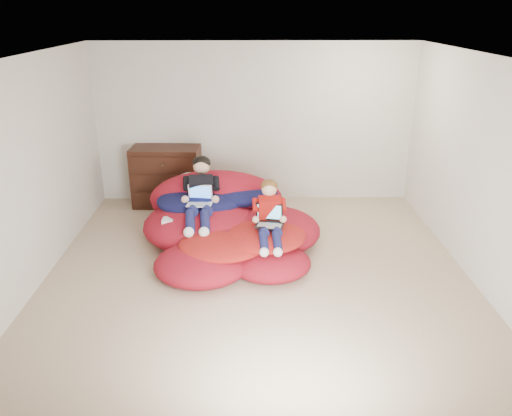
{
  "coord_description": "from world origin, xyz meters",
  "views": [
    {
      "loc": [
        -0.09,
        -5.28,
        2.97
      ],
      "look_at": [
        -0.01,
        0.32,
        0.7
      ],
      "focal_mm": 35.0,
      "sensor_mm": 36.0,
      "label": 1
    }
  ],
  "objects": [
    {
      "name": "laptop_white",
      "position": [
        -0.74,
        0.82,
        0.63
      ],
      "size": [
        0.34,
        0.3,
        0.23
      ],
      "color": "silver",
      "rests_on": "older_boy"
    },
    {
      "name": "laptop_black",
      "position": [
        0.15,
        0.3,
        0.56
      ],
      "size": [
        0.38,
        0.34,
        0.25
      ],
      "color": "black",
      "rests_on": "younger_boy"
    },
    {
      "name": "younger_boy",
      "position": [
        0.15,
        0.32,
        0.63
      ],
      "size": [
        0.3,
        0.88,
        0.68
      ],
      "color": "#A9140E",
      "rests_on": "beanbag_pile"
    },
    {
      "name": "cream_pillow",
      "position": [
        -0.95,
        1.57,
        0.62
      ],
      "size": [
        0.4,
        0.25,
        0.25
      ],
      "primitive_type": "ellipsoid",
      "color": "white",
      "rests_on": "beanbag_pile"
    },
    {
      "name": "power_adapter",
      "position": [
        -1.14,
        0.6,
        0.42
      ],
      "size": [
        0.15,
        0.15,
        0.05
      ],
      "primitive_type": "cube",
      "rotation": [
        0.0,
        0.0,
        -0.04
      ],
      "color": "silver",
      "rests_on": "beanbag_pile"
    },
    {
      "name": "beanbag_pile",
      "position": [
        -0.41,
        0.81,
        0.28
      ],
      "size": [
        2.38,
        2.4,
        0.89
      ],
      "color": "#A31222",
      "rests_on": "ground"
    },
    {
      "name": "room_shell",
      "position": [
        0.0,
        0.0,
        0.22
      ],
      "size": [
        5.1,
        5.1,
        2.77
      ],
      "color": "tan",
      "rests_on": "ground"
    },
    {
      "name": "older_boy",
      "position": [
        -0.74,
        0.92,
        0.69
      ],
      "size": [
        0.37,
        1.17,
        0.74
      ],
      "color": "black",
      "rests_on": "beanbag_pile"
    },
    {
      "name": "dresser",
      "position": [
        -1.4,
        2.22,
        0.47
      ],
      "size": [
        1.08,
        0.62,
        0.95
      ],
      "color": "black",
      "rests_on": "ground"
    }
  ]
}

